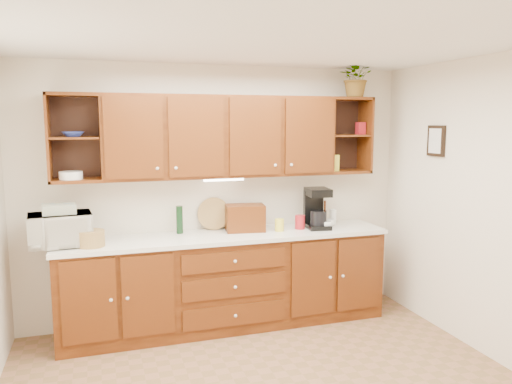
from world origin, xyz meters
TOP-DOWN VIEW (x-y plane):
  - ceiling at (0.00, 0.00)m, footprint 4.00×4.00m
  - back_wall at (0.00, 1.75)m, footprint 4.00×0.00m
  - right_wall at (2.00, 0.00)m, footprint 0.00×3.50m
  - base_cabinets at (0.00, 1.45)m, footprint 3.20×0.60m
  - countertop at (0.00, 1.44)m, footprint 3.24×0.64m
  - upper_cabinets at (0.01, 1.59)m, footprint 3.20×0.33m
  - undercabinet_light at (0.00, 1.53)m, footprint 0.40×0.05m
  - framed_picture at (1.98, 0.90)m, footprint 0.03×0.24m
  - wicker_basket at (-1.26, 1.33)m, footprint 0.29×0.29m
  - microwave at (-1.52, 1.43)m, footprint 0.56×0.41m
  - towel_stack at (-1.52, 1.43)m, footprint 0.30×0.23m
  - wine_bottle at (-0.43, 1.61)m, footprint 0.08×0.08m
  - woven_tray at (-0.07, 1.69)m, footprint 0.34×0.12m
  - bread_box at (0.22, 1.52)m, footprint 0.41×0.29m
  - mug_tree at (1.05, 1.42)m, footprint 0.27×0.26m
  - canister_red at (0.78, 1.44)m, footprint 0.13×0.13m
  - canister_white at (1.22, 1.57)m, footprint 0.09×0.09m
  - canister_yellow at (0.54, 1.41)m, footprint 0.11×0.11m
  - coffee_maker at (0.97, 1.44)m, footprint 0.26×0.32m
  - bowl_stack at (-1.38, 1.57)m, footprint 0.22×0.22m
  - plate_stack at (-1.42, 1.55)m, footprint 0.27×0.27m
  - pantry_box_yellow at (1.21, 1.55)m, footprint 0.11×0.09m
  - pantry_box_red at (1.52, 1.55)m, footprint 0.09×0.08m
  - potted_plant at (1.43, 1.52)m, footprint 0.46×0.43m

SIDE VIEW (x-z plane):
  - base_cabinets at x=0.00m, z-range 0.00..0.90m
  - countertop at x=0.00m, z-range 0.90..0.94m
  - woven_tray at x=-0.07m, z-range 0.79..1.11m
  - mug_tree at x=1.05m, z-range 0.84..1.13m
  - canister_yellow at x=0.54m, z-range 0.94..1.06m
  - canister_red at x=0.78m, z-range 0.94..1.08m
  - wicker_basket at x=-1.26m, z-range 0.94..1.08m
  - canister_white at x=1.22m, z-range 0.94..1.10m
  - bread_box at x=0.22m, z-range 0.94..1.21m
  - wine_bottle at x=-0.43m, z-range 0.94..1.21m
  - microwave at x=-1.52m, z-range 0.94..1.23m
  - coffee_maker at x=0.97m, z-range 0.93..1.35m
  - towel_stack at x=-1.52m, z-range 1.23..1.32m
  - back_wall at x=0.00m, z-range -0.70..3.30m
  - right_wall at x=2.00m, z-range -0.45..3.05m
  - undercabinet_light at x=0.00m, z-range 1.46..1.48m
  - plate_stack at x=-1.42m, z-range 1.52..1.59m
  - pantry_box_yellow at x=1.21m, z-range 1.52..1.69m
  - framed_picture at x=1.98m, z-range 1.70..2.00m
  - upper_cabinets at x=0.01m, z-range 1.49..2.29m
  - bowl_stack at x=-1.38m, z-range 1.90..1.95m
  - pantry_box_red at x=1.52m, z-range 1.90..2.03m
  - potted_plant at x=1.43m, z-range 2.29..2.70m
  - ceiling at x=0.00m, z-range 2.60..2.60m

